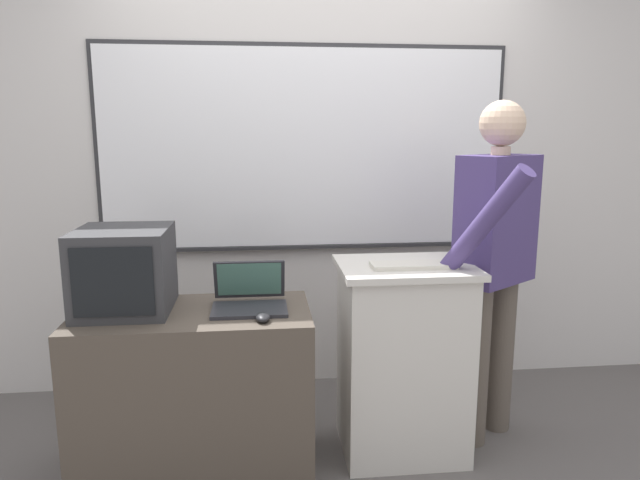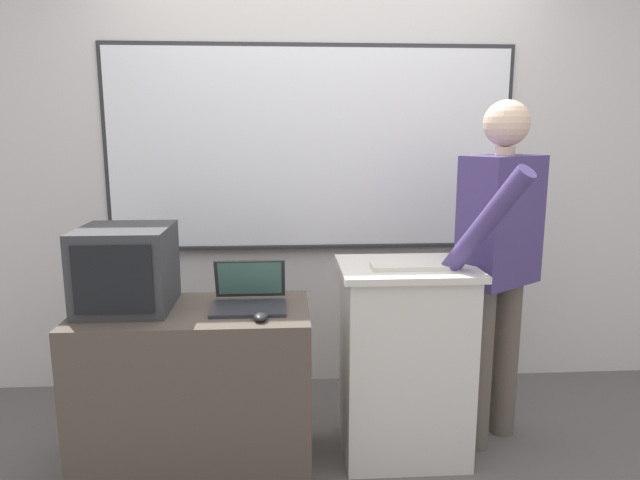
{
  "view_description": "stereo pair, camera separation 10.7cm",
  "coord_description": "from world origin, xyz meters",
  "px_view_note": "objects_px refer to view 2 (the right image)",
  "views": [
    {
      "loc": [
        -0.35,
        -2.05,
        1.55
      ],
      "look_at": [
        -0.08,
        0.44,
        1.07
      ],
      "focal_mm": 32.0,
      "sensor_mm": 36.0,
      "label": 1
    },
    {
      "loc": [
        -0.24,
        -2.06,
        1.55
      ],
      "look_at": [
        -0.08,
        0.44,
        1.07
      ],
      "focal_mm": 32.0,
      "sensor_mm": 36.0,
      "label": 2
    }
  ],
  "objects_px": {
    "side_desk": "(196,391)",
    "laptop": "(249,295)",
    "person_presenter": "(499,252)",
    "wireless_keyboard": "(414,266)",
    "computer_mouse_by_laptop": "(261,316)",
    "crt_monitor": "(126,268)",
    "lectern_podium": "(404,360)"
  },
  "relations": [
    {
      "from": "wireless_keyboard",
      "to": "computer_mouse_by_laptop",
      "type": "relative_size",
      "value": 3.85
    },
    {
      "from": "person_presenter",
      "to": "wireless_keyboard",
      "type": "height_order",
      "value": "person_presenter"
    },
    {
      "from": "side_desk",
      "to": "laptop",
      "type": "bearing_deg",
      "value": 7.26
    },
    {
      "from": "lectern_podium",
      "to": "computer_mouse_by_laptop",
      "type": "xyz_separation_m",
      "value": [
        -0.67,
        -0.27,
        0.32
      ]
    },
    {
      "from": "side_desk",
      "to": "crt_monitor",
      "type": "distance_m",
      "value": 0.64
    },
    {
      "from": "side_desk",
      "to": "person_presenter",
      "type": "relative_size",
      "value": 0.61
    },
    {
      "from": "person_presenter",
      "to": "laptop",
      "type": "distance_m",
      "value": 1.21
    },
    {
      "from": "side_desk",
      "to": "wireless_keyboard",
      "type": "bearing_deg",
      "value": 2.15
    },
    {
      "from": "side_desk",
      "to": "laptop",
      "type": "distance_m",
      "value": 0.5
    },
    {
      "from": "lectern_podium",
      "to": "laptop",
      "type": "distance_m",
      "value": 0.81
    },
    {
      "from": "lectern_podium",
      "to": "person_presenter",
      "type": "bearing_deg",
      "value": 8.88
    },
    {
      "from": "computer_mouse_by_laptop",
      "to": "crt_monitor",
      "type": "relative_size",
      "value": 0.24
    },
    {
      "from": "side_desk",
      "to": "crt_monitor",
      "type": "height_order",
      "value": "crt_monitor"
    },
    {
      "from": "wireless_keyboard",
      "to": "crt_monitor",
      "type": "relative_size",
      "value": 0.93
    },
    {
      "from": "laptop",
      "to": "side_desk",
      "type": "bearing_deg",
      "value": -172.74
    },
    {
      "from": "person_presenter",
      "to": "crt_monitor",
      "type": "height_order",
      "value": "person_presenter"
    },
    {
      "from": "side_desk",
      "to": "computer_mouse_by_laptop",
      "type": "bearing_deg",
      "value": -28.71
    },
    {
      "from": "laptop",
      "to": "crt_monitor",
      "type": "bearing_deg",
      "value": 178.79
    },
    {
      "from": "wireless_keyboard",
      "to": "crt_monitor",
      "type": "distance_m",
      "value": 1.28
    },
    {
      "from": "wireless_keyboard",
      "to": "computer_mouse_by_laptop",
      "type": "xyz_separation_m",
      "value": [
        -0.69,
        -0.2,
        -0.15
      ]
    },
    {
      "from": "laptop",
      "to": "wireless_keyboard",
      "type": "height_order",
      "value": "laptop"
    },
    {
      "from": "side_desk",
      "to": "person_presenter",
      "type": "distance_m",
      "value": 1.56
    },
    {
      "from": "laptop",
      "to": "crt_monitor",
      "type": "height_order",
      "value": "crt_monitor"
    },
    {
      "from": "person_presenter",
      "to": "side_desk",
      "type": "bearing_deg",
      "value": 152.5
    },
    {
      "from": "crt_monitor",
      "to": "side_desk",
      "type": "bearing_deg",
      "value": -8.52
    },
    {
      "from": "side_desk",
      "to": "computer_mouse_by_laptop",
      "type": "relative_size",
      "value": 10.24
    },
    {
      "from": "person_presenter",
      "to": "computer_mouse_by_laptop",
      "type": "distance_m",
      "value": 1.2
    },
    {
      "from": "person_presenter",
      "to": "crt_monitor",
      "type": "distance_m",
      "value": 1.73
    },
    {
      "from": "wireless_keyboard",
      "to": "side_desk",
      "type": "bearing_deg",
      "value": -177.85
    },
    {
      "from": "side_desk",
      "to": "wireless_keyboard",
      "type": "relative_size",
      "value": 2.66
    },
    {
      "from": "person_presenter",
      "to": "crt_monitor",
      "type": "relative_size",
      "value": 4.07
    },
    {
      "from": "side_desk",
      "to": "lectern_podium",
      "type": "bearing_deg",
      "value": 5.86
    }
  ]
}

